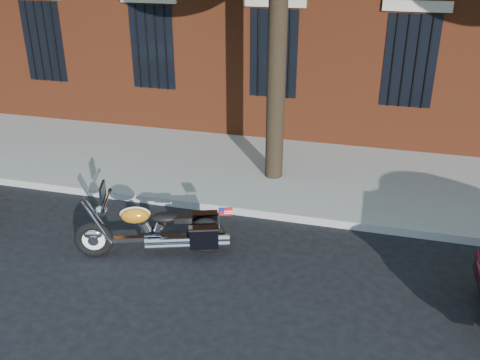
# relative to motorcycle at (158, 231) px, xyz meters

# --- Properties ---
(ground) EXTENTS (120.00, 120.00, 0.00)m
(ground) POSITION_rel_motorcycle_xyz_m (0.71, 0.29, -0.43)
(ground) COLOR black
(ground) RESTS_ON ground
(curb) EXTENTS (40.00, 0.16, 0.15)m
(curb) POSITION_rel_motorcycle_xyz_m (0.71, 1.67, -0.35)
(curb) COLOR gray
(curb) RESTS_ON ground
(sidewalk) EXTENTS (40.00, 3.60, 0.15)m
(sidewalk) POSITION_rel_motorcycle_xyz_m (0.71, 3.55, -0.35)
(sidewalk) COLOR gray
(sidewalk) RESTS_ON ground
(motorcycle) EXTENTS (2.47, 1.20, 1.26)m
(motorcycle) POSITION_rel_motorcycle_xyz_m (0.00, 0.00, 0.00)
(motorcycle) COLOR black
(motorcycle) RESTS_ON ground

